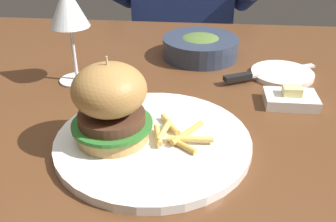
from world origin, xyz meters
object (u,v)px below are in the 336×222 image
Objects in this scene: burger_sandwich at (110,103)px; bread_plate at (282,74)px; main_plate at (153,141)px; table_knife at (262,73)px; butter_dish at (291,99)px; wine_glass at (68,9)px; diner_person at (183,46)px; soup_bowl at (200,46)px.

bread_plate is at bearing 43.93° from burger_sandwich.
main_plate is 0.32m from table_knife.
main_plate is 0.28m from butter_dish.
table_knife is at bearing 110.31° from butter_dish.
wine_glass is 1.49× the size of bread_plate.
wine_glass is at bearing 119.93° from burger_sandwich.
burger_sandwich is 0.97m from diner_person.
butter_dish is 0.28m from soup_bowl.
table_knife is (0.38, 0.04, -0.13)m from wine_glass.
table_knife is 0.11m from butter_dish.
butter_dish is at bearing 33.27° from main_plate.
soup_bowl is at bearing 72.26° from burger_sandwich.
burger_sandwich is 1.40× the size of butter_dish.
burger_sandwich reaches higher than butter_dish.
wine_glass is 0.41m from table_knife.
soup_bowl is at bearing 138.68° from table_knife.
diner_person reaches higher than main_plate.
table_knife is at bearing 53.05° from main_plate.
diner_person is (-0.24, 0.78, -0.19)m from butter_dish.
burger_sandwich is 0.11× the size of diner_person.
table_knife is at bearing 6.58° from wine_glass.
butter_dish is at bearing 28.73° from burger_sandwich.
wine_glass is 0.80m from diner_person.
main_plate is 1.48× the size of table_knife.
burger_sandwich is at bearing -107.74° from soup_bowl.
butter_dish is (0.04, -0.11, -0.00)m from table_knife.
butter_dish reaches higher than main_plate.
butter_dish is at bearing -92.84° from bread_plate.
wine_glass is 0.17× the size of diner_person.
bread_plate is 1.39× the size of butter_dish.
burger_sandwich is 0.34m from butter_dish.
table_knife reaches higher than main_plate.
bread_plate is 0.13m from butter_dish.
burger_sandwich is 0.42m from bread_plate.
wine_glass reaches higher than butter_dish.
wine_glass is 0.32m from soup_bowl.
butter_dish is at bearing -69.69° from table_knife.
wine_glass is 1.10× the size of soup_bowl.
soup_bowl is (0.25, 0.16, -0.12)m from wine_glass.
wine_glass is at bearing -147.37° from soup_bowl.
soup_bowl is (-0.13, 0.12, 0.01)m from table_knife.
butter_dish is at bearing -72.54° from diner_person.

